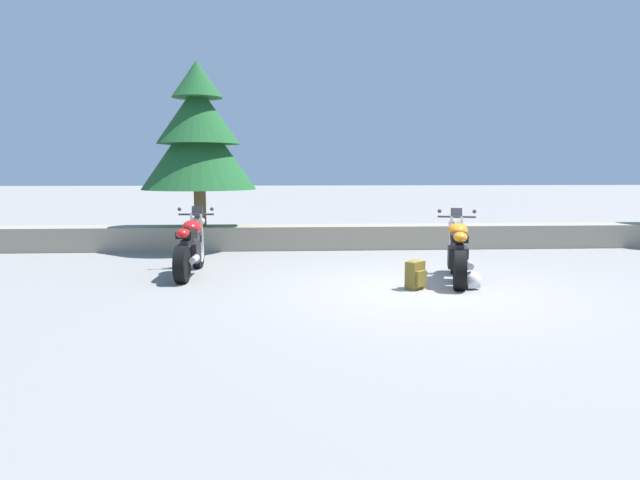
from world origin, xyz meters
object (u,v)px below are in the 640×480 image
object	(u,v)px
rider_helmet	(472,280)
pine_tree_far_left	(198,136)
motorcycle_orange_centre	(458,252)
rider_backpack	(415,274)
motorcycle_red_near_left	(191,248)

from	to	relation	value
rider_helmet	pine_tree_far_left	xyz separation A→B (m)	(-4.90, 4.73, 2.50)
motorcycle_orange_centre	rider_backpack	size ratio (longest dim) A/B	4.33
motorcycle_orange_centre	pine_tree_far_left	world-z (taller)	pine_tree_far_left
rider_backpack	rider_helmet	size ratio (longest dim) A/B	1.68
motorcycle_red_near_left	rider_helmet	world-z (taller)	motorcycle_red_near_left
motorcycle_orange_centre	pine_tree_far_left	size ratio (longest dim) A/B	0.54
rider_helmet	pine_tree_far_left	world-z (taller)	pine_tree_far_left
rider_backpack	rider_helmet	world-z (taller)	rider_backpack
motorcycle_red_near_left	rider_backpack	size ratio (longest dim) A/B	4.39
pine_tree_far_left	motorcycle_red_near_left	bearing A→B (deg)	-84.65
motorcycle_orange_centre	pine_tree_far_left	xyz separation A→B (m)	(-4.86, 4.05, 2.15)
rider_backpack	rider_helmet	bearing A→B (deg)	-3.08
rider_backpack	pine_tree_far_left	bearing A→B (deg)	130.55
rider_backpack	pine_tree_far_left	world-z (taller)	pine_tree_far_left
pine_tree_far_left	rider_helmet	bearing A→B (deg)	-43.99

